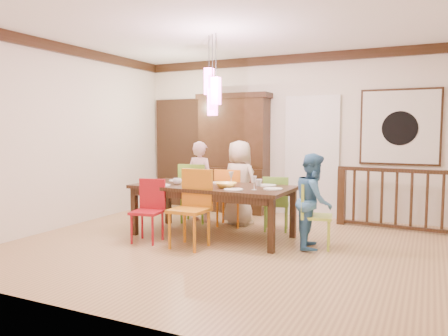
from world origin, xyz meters
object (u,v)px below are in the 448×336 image
at_px(chair_end_right, 317,211).
at_px(dining_table, 213,191).
at_px(chair_far_left, 195,188).
at_px(person_end_right, 314,201).
at_px(person_far_mid, 239,183).
at_px(person_far_left, 200,181).
at_px(china_hutch, 234,153).
at_px(balustrade, 411,199).

bearing_deg(chair_end_right, dining_table, 81.17).
xyz_separation_m(chair_far_left, person_end_right, (2.21, -0.76, 0.06)).
xyz_separation_m(dining_table, person_far_mid, (0.04, 0.90, 0.02)).
bearing_deg(chair_far_left, person_far_left, -137.41).
xyz_separation_m(person_far_left, person_far_mid, (0.71, 0.04, 0.01)).
height_order(chair_far_left, person_far_mid, person_far_mid).
bearing_deg(person_far_mid, person_end_right, 160.68).
bearing_deg(chair_end_right, person_far_left, 59.18).
relative_size(chair_end_right, person_end_right, 0.68).
relative_size(china_hutch, balustrade, 0.99).
xyz_separation_m(china_hutch, person_end_right, (2.01, -1.91, -0.50)).
relative_size(balustrade, person_far_left, 1.66).
bearing_deg(balustrade, chair_end_right, -120.87).
height_order(balustrade, person_end_right, person_end_right).
distance_m(china_hutch, person_far_mid, 1.25).
distance_m(china_hutch, person_end_right, 2.81).
bearing_deg(person_far_mid, person_far_left, 14.98).
height_order(dining_table, balustrade, balustrade).
relative_size(chair_far_left, chair_end_right, 1.16).
relative_size(dining_table, china_hutch, 1.04).
distance_m(person_far_left, person_far_mid, 0.71).
relative_size(chair_far_left, person_end_right, 0.79).
height_order(chair_far_left, china_hutch, china_hutch).
height_order(person_far_left, person_end_right, person_far_left).
height_order(dining_table, person_far_left, person_far_left).
distance_m(china_hutch, person_far_left, 1.16).
bearing_deg(person_end_right, person_far_mid, 46.25).
height_order(dining_table, person_end_right, person_end_right).
distance_m(dining_table, china_hutch, 2.04).
bearing_deg(balustrade, person_end_right, -121.48).
distance_m(chair_end_right, china_hutch, 2.85).
distance_m(balustrade, person_end_right, 1.93).
height_order(dining_table, chair_far_left, chair_far_left).
bearing_deg(chair_far_left, dining_table, 120.55).
bearing_deg(person_far_mid, china_hutch, -49.13).
relative_size(person_far_left, person_far_mid, 0.99).
height_order(chair_end_right, person_far_mid, person_far_mid).
distance_m(chair_end_right, person_end_right, 0.14).
relative_size(dining_table, balustrade, 1.03).
relative_size(chair_far_left, china_hutch, 0.44).
xyz_separation_m(dining_table, person_far_left, (-0.67, 0.86, 0.01)).
distance_m(balustrade, person_far_mid, 2.66).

